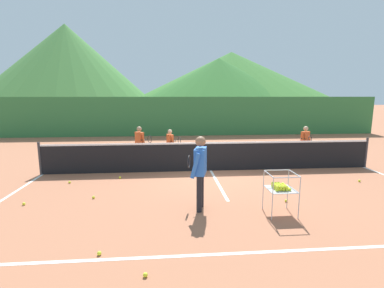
{
  "coord_description": "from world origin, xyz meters",
  "views": [
    {
      "loc": [
        -1.4,
        -9.06,
        2.51
      ],
      "look_at": [
        -0.65,
        -0.15,
        0.95
      ],
      "focal_mm": 26.23,
      "sensor_mm": 36.0,
      "label": 1
    }
  ],
  "objects_px": {
    "student_2": "(305,140)",
    "tennis_ball_0": "(286,201)",
    "ball_cart": "(280,187)",
    "tennis_ball_6": "(70,182)",
    "tennis_ball_7": "(120,178)",
    "tennis_ball_2": "(99,253)",
    "tennis_ball_1": "(24,204)",
    "tennis_ball_5": "(359,181)",
    "student_0": "(140,141)",
    "student_1": "(171,142)",
    "instructor": "(200,166)",
    "tennis_net": "(211,156)",
    "tennis_ball_4": "(94,197)",
    "tennis_ball_8": "(145,275)"
  },
  "relations": [
    {
      "from": "tennis_ball_0",
      "to": "student_2",
      "type": "bearing_deg",
      "value": 59.17
    },
    {
      "from": "tennis_ball_2",
      "to": "tennis_ball_6",
      "type": "height_order",
      "value": "same"
    },
    {
      "from": "ball_cart",
      "to": "tennis_ball_0",
      "type": "height_order",
      "value": "ball_cart"
    },
    {
      "from": "tennis_net",
      "to": "student_0",
      "type": "height_order",
      "value": "student_0"
    },
    {
      "from": "tennis_net",
      "to": "tennis_ball_1",
      "type": "relative_size",
      "value": 162.56
    },
    {
      "from": "tennis_ball_8",
      "to": "tennis_ball_2",
      "type": "bearing_deg",
      "value": 141.76
    },
    {
      "from": "tennis_ball_6",
      "to": "tennis_ball_7",
      "type": "xyz_separation_m",
      "value": [
        1.37,
        0.35,
        0.0
      ]
    },
    {
      "from": "student_2",
      "to": "ball_cart",
      "type": "xyz_separation_m",
      "value": [
        -3.01,
        -4.95,
        -0.19
      ]
    },
    {
      "from": "tennis_net",
      "to": "tennis_ball_1",
      "type": "bearing_deg",
      "value": -151.17
    },
    {
      "from": "student_2",
      "to": "tennis_ball_1",
      "type": "relative_size",
      "value": 19.37
    },
    {
      "from": "tennis_ball_1",
      "to": "tennis_ball_7",
      "type": "xyz_separation_m",
      "value": [
        1.86,
        1.94,
        0.0
      ]
    },
    {
      "from": "student_1",
      "to": "tennis_ball_1",
      "type": "distance_m",
      "value": 5.42
    },
    {
      "from": "instructor",
      "to": "tennis_ball_7",
      "type": "xyz_separation_m",
      "value": [
        -2.17,
        2.48,
        -0.95
      ]
    },
    {
      "from": "student_2",
      "to": "tennis_ball_6",
      "type": "height_order",
      "value": "student_2"
    },
    {
      "from": "tennis_net",
      "to": "ball_cart",
      "type": "height_order",
      "value": "tennis_net"
    },
    {
      "from": "tennis_ball_6",
      "to": "tennis_ball_1",
      "type": "bearing_deg",
      "value": -107.11
    },
    {
      "from": "instructor",
      "to": "tennis_net",
      "type": "bearing_deg",
      "value": 77.03
    },
    {
      "from": "student_2",
      "to": "tennis_ball_0",
      "type": "relative_size",
      "value": 19.37
    },
    {
      "from": "ball_cart",
      "to": "tennis_ball_7",
      "type": "height_order",
      "value": "ball_cart"
    },
    {
      "from": "student_2",
      "to": "tennis_ball_4",
      "type": "distance_m",
      "value": 8.13
    },
    {
      "from": "tennis_ball_5",
      "to": "student_0",
      "type": "bearing_deg",
      "value": 154.9
    },
    {
      "from": "tennis_ball_0",
      "to": "tennis_ball_2",
      "type": "xyz_separation_m",
      "value": [
        -3.89,
        -1.92,
        0.0
      ]
    },
    {
      "from": "tennis_ball_5",
      "to": "student_2",
      "type": "bearing_deg",
      "value": 94.1
    },
    {
      "from": "tennis_net",
      "to": "instructor",
      "type": "relative_size",
      "value": 6.73
    },
    {
      "from": "tennis_ball_5",
      "to": "tennis_ball_7",
      "type": "height_order",
      "value": "same"
    },
    {
      "from": "ball_cart",
      "to": "tennis_ball_6",
      "type": "xyz_separation_m",
      "value": [
        -5.2,
        2.55,
        -0.56
      ]
    },
    {
      "from": "student_1",
      "to": "tennis_ball_7",
      "type": "height_order",
      "value": "student_1"
    },
    {
      "from": "instructor",
      "to": "tennis_ball_6",
      "type": "bearing_deg",
      "value": 148.9
    },
    {
      "from": "student_0",
      "to": "tennis_ball_4",
      "type": "relative_size",
      "value": 19.91
    },
    {
      "from": "tennis_net",
      "to": "student_2",
      "type": "relative_size",
      "value": 8.39
    },
    {
      "from": "tennis_ball_1",
      "to": "ball_cart",
      "type": "bearing_deg",
      "value": -9.53
    },
    {
      "from": "student_1",
      "to": "tennis_ball_7",
      "type": "xyz_separation_m",
      "value": [
        -1.56,
        -2.19,
        -0.71
      ]
    },
    {
      "from": "student_1",
      "to": "tennis_ball_8",
      "type": "bearing_deg",
      "value": -93.47
    },
    {
      "from": "student_2",
      "to": "tennis_ball_7",
      "type": "relative_size",
      "value": 19.37
    },
    {
      "from": "student_1",
      "to": "tennis_ball_4",
      "type": "bearing_deg",
      "value": -116.79
    },
    {
      "from": "tennis_ball_4",
      "to": "tennis_ball_7",
      "type": "relative_size",
      "value": 1.0
    },
    {
      "from": "tennis_ball_6",
      "to": "tennis_ball_7",
      "type": "relative_size",
      "value": 1.0
    },
    {
      "from": "student_1",
      "to": "tennis_ball_2",
      "type": "xyz_separation_m",
      "value": [
        -1.2,
        -6.38,
        -0.71
      ]
    },
    {
      "from": "tennis_ball_5",
      "to": "tennis_ball_7",
      "type": "distance_m",
      "value": 7.11
    },
    {
      "from": "instructor",
      "to": "student_2",
      "type": "distance_m",
      "value": 6.51
    },
    {
      "from": "instructor",
      "to": "tennis_ball_8",
      "type": "relative_size",
      "value": 24.14
    },
    {
      "from": "tennis_net",
      "to": "tennis_ball_5",
      "type": "xyz_separation_m",
      "value": [
        4.16,
        -1.61,
        -0.47
      ]
    },
    {
      "from": "ball_cart",
      "to": "tennis_ball_4",
      "type": "relative_size",
      "value": 13.22
    },
    {
      "from": "student_2",
      "to": "tennis_ball_8",
      "type": "xyz_separation_m",
      "value": [
        -5.7,
        -6.85,
        -0.76
      ]
    },
    {
      "from": "tennis_net",
      "to": "tennis_ball_2",
      "type": "xyz_separation_m",
      "value": [
        -2.53,
        -4.87,
        -0.47
      ]
    },
    {
      "from": "student_1",
      "to": "ball_cart",
      "type": "relative_size",
      "value": 1.37
    },
    {
      "from": "student_1",
      "to": "tennis_ball_0",
      "type": "height_order",
      "value": "student_1"
    },
    {
      "from": "tennis_net",
      "to": "tennis_ball_6",
      "type": "height_order",
      "value": "tennis_net"
    },
    {
      "from": "tennis_ball_6",
      "to": "tennis_ball_0",
      "type": "bearing_deg",
      "value": -18.8
    },
    {
      "from": "student_0",
      "to": "tennis_ball_2",
      "type": "bearing_deg",
      "value": -90.42
    }
  ]
}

